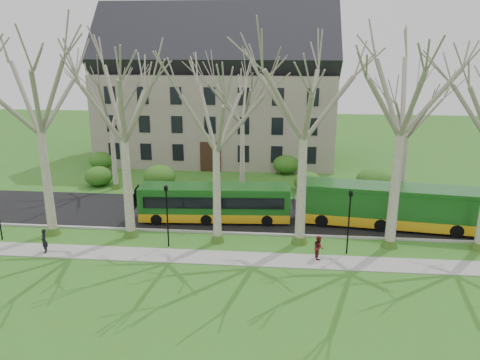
% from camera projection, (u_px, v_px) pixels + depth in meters
% --- Properties ---
extents(ground, '(120.00, 120.00, 0.00)m').
position_uv_depth(ground, '(257.00, 243.00, 32.42)').
color(ground, '#38691E').
rests_on(ground, ground).
extents(sidewalk, '(70.00, 2.00, 0.06)m').
position_uv_depth(sidewalk, '(255.00, 259.00, 30.03)').
color(sidewalk, gray).
rests_on(sidewalk, ground).
extents(road, '(80.00, 8.00, 0.06)m').
position_uv_depth(road, '(261.00, 215.00, 37.66)').
color(road, black).
rests_on(road, ground).
extents(curb, '(80.00, 0.25, 0.14)m').
position_uv_depth(curb, '(258.00, 234.00, 33.83)').
color(curb, '#A5A39E').
rests_on(curb, ground).
extents(building, '(26.50, 12.20, 16.00)m').
position_uv_depth(building, '(218.00, 89.00, 53.50)').
color(building, gray).
rests_on(building, ground).
extents(tree_row_verge, '(49.00, 7.00, 14.00)m').
position_uv_depth(tree_row_verge, '(258.00, 144.00, 30.69)').
color(tree_row_verge, gray).
rests_on(tree_row_verge, ground).
extents(tree_row_far, '(33.00, 7.00, 12.00)m').
position_uv_depth(tree_row_far, '(250.00, 129.00, 41.29)').
color(tree_row_far, gray).
rests_on(tree_row_far, ground).
extents(lamp_row, '(36.22, 0.22, 4.30)m').
position_uv_depth(lamp_row, '(256.00, 214.00, 30.73)').
color(lamp_row, black).
rests_on(lamp_row, ground).
extents(hedges, '(30.60, 8.60, 2.00)m').
position_uv_depth(hedges, '(218.00, 173.00, 45.89)').
color(hedges, '#235A19').
rests_on(hedges, ground).
extents(bus_lead, '(11.61, 3.12, 2.87)m').
position_uv_depth(bus_lead, '(215.00, 203.00, 36.07)').
color(bus_lead, '#175019').
rests_on(bus_lead, road).
extents(bus_follow, '(13.19, 4.24, 3.24)m').
position_uv_depth(bus_follow, '(390.00, 206.00, 34.87)').
color(bus_follow, '#175019').
rests_on(bus_follow, road).
extents(pedestrian_a, '(0.59, 0.70, 1.63)m').
position_uv_depth(pedestrian_a, '(44.00, 241.00, 30.72)').
color(pedestrian_a, black).
rests_on(pedestrian_a, sidewalk).
extents(pedestrian_b, '(0.70, 0.83, 1.52)m').
position_uv_depth(pedestrian_b, '(319.00, 247.00, 29.91)').
color(pedestrian_b, '#56131A').
rests_on(pedestrian_b, sidewalk).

